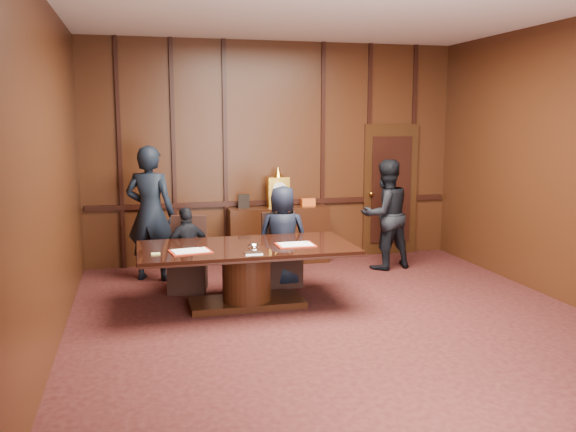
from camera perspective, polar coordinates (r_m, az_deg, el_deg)
The scene contains 13 objects.
room at distance 6.63m, azimuth 5.75°, elevation 4.14°, with size 7.00×7.04×3.50m.
sideboard at distance 9.76m, azimuth -0.92°, elevation -1.57°, with size 1.60×0.45×1.54m.
conference_table at distance 7.50m, azimuth -3.90°, elevation -4.66°, with size 2.62×1.32×0.76m.
folder_left at distance 7.17m, azimuth -9.12°, elevation -3.27°, with size 0.51×0.40×0.02m.
folder_right at distance 7.45m, azimuth 0.70°, elevation -2.70°, with size 0.46×0.33×0.02m.
inkstand at distance 7.00m, azimuth -3.27°, elevation -3.09°, with size 0.20×0.14×0.12m.
notepad at distance 7.11m, azimuth -12.28°, elevation -3.48°, with size 0.10×0.07×0.01m, color #E9E272.
chair_left at distance 8.32m, azimuth -9.34°, elevation -4.92°, with size 0.58×0.58×0.99m.
chair_right at distance 8.52m, azimuth -0.61°, elevation -4.47°, with size 0.49×0.49×0.99m.
signatory_left at distance 8.18m, azimuth -9.38°, elevation -3.15°, with size 0.67×0.28×1.14m, color black.
signatory_right at distance 8.36m, azimuth -0.49°, elevation -1.89°, with size 0.68×0.44×1.40m, color black.
witness_left at distance 8.85m, azimuth -12.76°, elevation 0.24°, with size 0.70×0.46×1.93m, color black.
witness_right at distance 9.44m, azimuth 9.09°, elevation 0.14°, with size 0.82×0.64×1.68m, color black.
Camera 1 is at (-2.17, -6.08, 2.29)m, focal length 38.00 mm.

